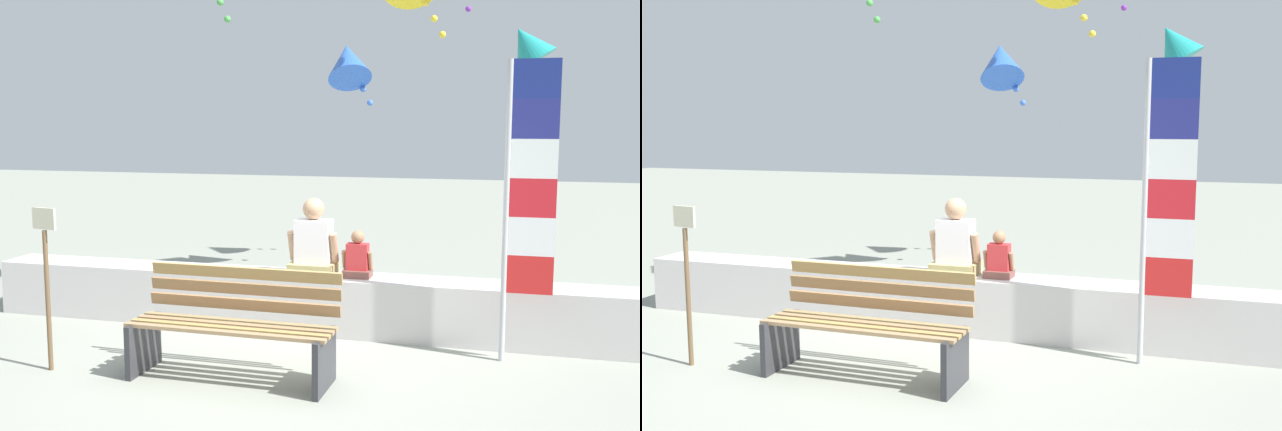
# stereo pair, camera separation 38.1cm
# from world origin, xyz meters

# --- Properties ---
(ground_plane) EXTENTS (40.00, 40.00, 0.00)m
(ground_plane) POSITION_xyz_m (0.00, 0.00, 0.00)
(ground_plane) COLOR gray
(seawall_ledge) EXTENTS (6.76, 0.52, 0.57)m
(seawall_ledge) POSITION_xyz_m (0.00, 1.07, 0.29)
(seawall_ledge) COLOR beige
(seawall_ledge) RESTS_ON ground
(park_bench) EXTENTS (1.72, 0.64, 0.88)m
(park_bench) POSITION_xyz_m (-0.17, -0.42, 0.42)
(park_bench) COLOR #9C7A56
(park_bench) RESTS_ON ground
(person_adult) EXTENTS (0.51, 0.37, 0.77)m
(person_adult) POSITION_xyz_m (0.10, 1.07, 0.87)
(person_adult) COLOR tan
(person_adult) RESTS_ON seawall_ledge
(person_child) EXTENTS (0.30, 0.22, 0.47)m
(person_child) POSITION_xyz_m (0.54, 1.07, 0.75)
(person_child) COLOR brown
(person_child) RESTS_ON seawall_ledge
(flag_banner) EXTENTS (0.44, 0.05, 2.62)m
(flag_banner) POSITION_xyz_m (2.10, 0.57, 1.51)
(flag_banner) COLOR #B7B7BC
(flag_banner) RESTS_ON ground
(kite_teal) EXTENTS (0.59, 0.67, 1.04)m
(kite_teal) POSITION_xyz_m (2.09, 2.07, 2.86)
(kite_teal) COLOR teal
(kite_blue) EXTENTS (0.84, 0.94, 0.96)m
(kite_blue) POSITION_xyz_m (-0.19, 3.80, 2.87)
(kite_blue) COLOR blue
(sign_post) EXTENTS (0.24, 0.06, 1.39)m
(sign_post) POSITION_xyz_m (-1.75, -0.67, 0.82)
(sign_post) COLOR brown
(sign_post) RESTS_ON ground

